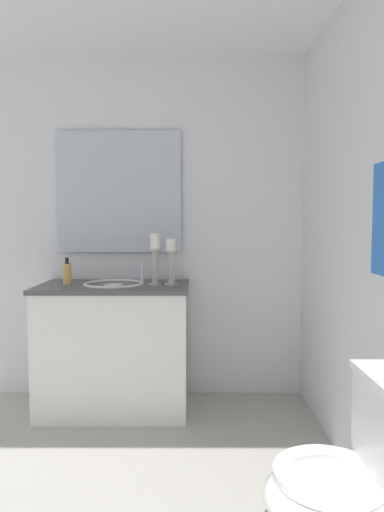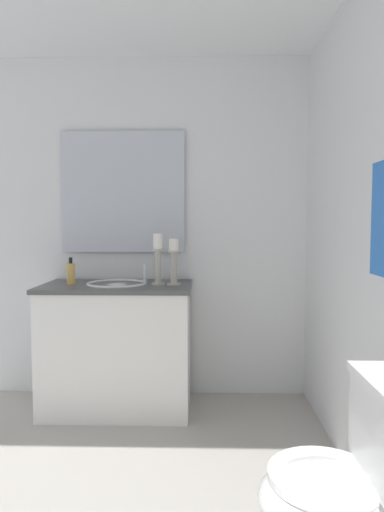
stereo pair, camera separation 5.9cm
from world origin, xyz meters
TOP-DOWN VIEW (x-y plane):
  - wall_left at (-1.47, 0.00)m, footprint 0.04×2.50m
  - vanity_cabinet at (-1.14, -0.10)m, footprint 0.58×1.01m
  - sink_basin at (-1.14, -0.10)m, footprint 0.40×0.40m
  - mirror at (-1.42, -0.10)m, footprint 0.02×0.89m
  - candle_holder_tall at (-1.11, 0.29)m, footprint 0.09×0.09m
  - candle_holder_short at (-1.13, 0.18)m, footprint 0.09×0.09m
  - soap_bottle at (-1.15, -0.41)m, footprint 0.06×0.06m
  - toilet at (0.40, 0.97)m, footprint 0.39×0.54m
  - towel_near_vanity at (0.13, 1.17)m, footprint 0.15×0.03m

SIDE VIEW (x-z plane):
  - toilet at x=0.40m, z-range -0.01..0.74m
  - vanity_cabinet at x=-1.14m, z-range 0.00..0.86m
  - sink_basin at x=-1.14m, z-range 0.70..0.94m
  - soap_bottle at x=-1.15m, z-range 0.84..1.02m
  - candle_holder_tall at x=-1.11m, z-range 0.87..1.17m
  - candle_holder_short at x=-1.13m, z-range 0.87..1.21m
  - wall_left at x=-1.47m, z-range 0.00..2.45m
  - towel_near_vanity at x=0.13m, z-range 1.06..1.50m
  - mirror at x=-1.42m, z-range 1.06..1.92m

